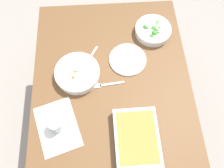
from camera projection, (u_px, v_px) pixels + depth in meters
ground_plane at (112, 120)px, 1.98m from camera, size 6.00×6.00×0.00m
dining_table at (112, 90)px, 1.39m from camera, size 1.20×0.90×0.74m
placemat at (58, 127)px, 1.21m from camera, size 0.33×0.27×0.00m
stew_bowl at (77, 73)px, 1.30m from camera, size 0.26×0.26×0.06m
broccoli_bowl at (153, 30)px, 1.43m from camera, size 0.22×0.22×0.07m
baking_dish at (137, 138)px, 1.15m from camera, size 0.30×0.22×0.06m
drink_cup at (56, 125)px, 1.17m from camera, size 0.07×0.07×0.08m
side_plate at (128, 60)px, 1.37m from camera, size 0.22×0.22×0.01m
spoon_by_stew at (88, 61)px, 1.37m from camera, size 0.16×0.11×0.01m
spoon_by_broccoli at (146, 33)px, 1.45m from camera, size 0.03×0.18×0.01m
spoon_spare at (62, 133)px, 1.19m from camera, size 0.16×0.11×0.01m
fork_on_table at (106, 85)px, 1.31m from camera, size 0.04×0.18×0.01m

